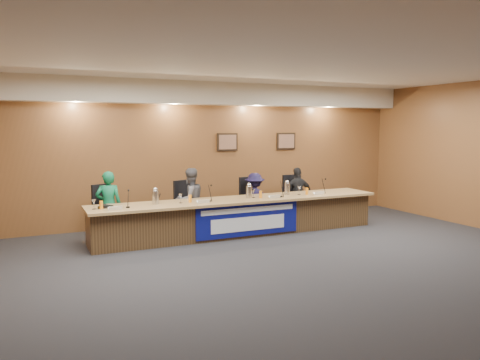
% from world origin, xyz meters
% --- Properties ---
extents(floor, '(10.00, 10.00, 0.00)m').
position_xyz_m(floor, '(0.00, 0.00, 0.00)').
color(floor, black).
rests_on(floor, ground).
extents(ceiling, '(10.00, 8.00, 0.04)m').
position_xyz_m(ceiling, '(0.00, 0.00, 3.20)').
color(ceiling, silver).
rests_on(ceiling, wall_back).
extents(wall_back, '(10.00, 0.04, 3.20)m').
position_xyz_m(wall_back, '(0.00, 4.00, 1.60)').
color(wall_back, brown).
rests_on(wall_back, floor).
extents(soffit, '(10.00, 0.50, 0.50)m').
position_xyz_m(soffit, '(0.00, 3.75, 2.95)').
color(soffit, beige).
rests_on(soffit, wall_back).
extents(dais_body, '(6.00, 0.80, 0.70)m').
position_xyz_m(dais_body, '(0.00, 2.40, 0.35)').
color(dais_body, '#45301B').
rests_on(dais_body, floor).
extents(dais_top, '(6.10, 0.95, 0.05)m').
position_xyz_m(dais_top, '(0.00, 2.35, 0.72)').
color(dais_top, olive).
rests_on(dais_top, dais_body).
extents(banner, '(2.20, 0.02, 0.65)m').
position_xyz_m(banner, '(0.00, 1.99, 0.38)').
color(banner, navy).
rests_on(banner, dais_body).
extents(banner_text_upper, '(2.00, 0.01, 0.10)m').
position_xyz_m(banner_text_upper, '(0.00, 1.97, 0.58)').
color(banner_text_upper, silver).
rests_on(banner_text_upper, banner).
extents(banner_text_lower, '(1.60, 0.01, 0.28)m').
position_xyz_m(banner_text_lower, '(0.00, 1.97, 0.30)').
color(banner_text_lower, silver).
rests_on(banner_text_lower, banner).
extents(wall_photo_left, '(0.52, 0.04, 0.42)m').
position_xyz_m(wall_photo_left, '(0.40, 3.97, 1.85)').
color(wall_photo_left, black).
rests_on(wall_photo_left, wall_back).
extents(wall_photo_right, '(0.52, 0.04, 0.42)m').
position_xyz_m(wall_photo_right, '(2.00, 3.97, 1.85)').
color(wall_photo_right, black).
rests_on(wall_photo_right, wall_back).
extents(panelist_a, '(0.56, 0.43, 1.36)m').
position_xyz_m(panelist_a, '(-2.52, 3.03, 0.68)').
color(panelist_a, '#0C5C39').
rests_on(panelist_a, floor).
extents(panelist_b, '(0.77, 0.67, 1.35)m').
position_xyz_m(panelist_b, '(-0.86, 3.03, 0.68)').
color(panelist_b, '#4F4E54').
rests_on(panelist_b, floor).
extents(panelist_c, '(0.88, 0.72, 1.19)m').
position_xyz_m(panelist_c, '(0.66, 3.03, 0.59)').
color(panelist_c, black).
rests_on(panelist_c, floor).
extents(panelist_d, '(0.79, 0.43, 1.27)m').
position_xyz_m(panelist_d, '(1.78, 3.03, 0.64)').
color(panelist_d, black).
rests_on(panelist_d, floor).
extents(office_chair_a, '(0.63, 0.63, 0.08)m').
position_xyz_m(office_chair_a, '(-2.52, 3.13, 0.48)').
color(office_chair_a, black).
rests_on(office_chair_a, floor).
extents(office_chair_b, '(0.63, 0.63, 0.08)m').
position_xyz_m(office_chair_b, '(-0.86, 3.13, 0.48)').
color(office_chair_b, black).
rests_on(office_chair_b, floor).
extents(office_chair_c, '(0.54, 0.54, 0.08)m').
position_xyz_m(office_chair_c, '(0.66, 3.13, 0.48)').
color(office_chair_c, black).
rests_on(office_chair_c, floor).
extents(office_chair_d, '(0.51, 0.51, 0.08)m').
position_xyz_m(office_chair_d, '(1.78, 3.13, 0.48)').
color(office_chair_d, black).
rests_on(office_chair_d, floor).
extents(nameplate_a, '(0.24, 0.08, 0.10)m').
position_xyz_m(nameplate_a, '(-2.56, 2.06, 0.80)').
color(nameplate_a, white).
rests_on(nameplate_a, dais_top).
extents(microphone_a, '(0.07, 0.07, 0.02)m').
position_xyz_m(microphone_a, '(-2.31, 2.23, 0.76)').
color(microphone_a, black).
rests_on(microphone_a, dais_top).
extents(juice_glass_a, '(0.06, 0.06, 0.15)m').
position_xyz_m(juice_glass_a, '(-2.77, 2.27, 0.82)').
color(juice_glass_a, orange).
rests_on(juice_glass_a, dais_top).
extents(water_glass_a, '(0.08, 0.08, 0.18)m').
position_xyz_m(water_glass_a, '(-2.89, 2.30, 0.84)').
color(water_glass_a, silver).
rests_on(water_glass_a, dais_top).
extents(nameplate_b, '(0.24, 0.08, 0.10)m').
position_xyz_m(nameplate_b, '(-0.89, 2.11, 0.80)').
color(nameplate_b, white).
rests_on(nameplate_b, dais_top).
extents(microphone_b, '(0.07, 0.07, 0.02)m').
position_xyz_m(microphone_b, '(-0.71, 2.28, 0.76)').
color(microphone_b, black).
rests_on(microphone_b, dais_top).
extents(juice_glass_b, '(0.06, 0.06, 0.15)m').
position_xyz_m(juice_glass_b, '(-1.09, 2.34, 0.82)').
color(juice_glass_b, orange).
rests_on(juice_glass_b, dais_top).
extents(water_glass_b, '(0.08, 0.08, 0.18)m').
position_xyz_m(water_glass_b, '(-1.29, 2.31, 0.84)').
color(water_glass_b, silver).
rests_on(water_glass_b, dais_top).
extents(nameplate_c, '(0.24, 0.08, 0.10)m').
position_xyz_m(nameplate_c, '(0.66, 2.10, 0.80)').
color(nameplate_c, white).
rests_on(nameplate_c, dais_top).
extents(microphone_c, '(0.07, 0.07, 0.02)m').
position_xyz_m(microphone_c, '(0.87, 2.21, 0.76)').
color(microphone_c, black).
rests_on(microphone_c, dais_top).
extents(juice_glass_c, '(0.06, 0.06, 0.15)m').
position_xyz_m(juice_glass_c, '(0.41, 2.27, 0.82)').
color(juice_glass_c, orange).
rests_on(juice_glass_c, dais_top).
extents(water_glass_c, '(0.08, 0.08, 0.18)m').
position_xyz_m(water_glass_c, '(0.29, 2.34, 0.84)').
color(water_glass_c, silver).
rests_on(water_glass_c, dais_top).
extents(nameplate_d, '(0.24, 0.08, 0.10)m').
position_xyz_m(nameplate_d, '(1.77, 2.13, 0.80)').
color(nameplate_d, white).
rests_on(nameplate_d, dais_top).
extents(microphone_d, '(0.07, 0.07, 0.02)m').
position_xyz_m(microphone_d, '(1.95, 2.27, 0.76)').
color(microphone_d, black).
rests_on(microphone_d, dais_top).
extents(juice_glass_d, '(0.06, 0.06, 0.15)m').
position_xyz_m(juice_glass_d, '(1.54, 2.28, 0.82)').
color(juice_glass_d, orange).
rests_on(juice_glass_d, dais_top).
extents(water_glass_d, '(0.08, 0.08, 0.18)m').
position_xyz_m(water_glass_d, '(1.37, 2.31, 0.84)').
color(water_glass_d, silver).
rests_on(water_glass_d, dais_top).
extents(carafe_left, '(0.12, 0.12, 0.26)m').
position_xyz_m(carafe_left, '(-1.75, 2.40, 0.88)').
color(carafe_left, silver).
rests_on(carafe_left, dais_top).
extents(carafe_mid, '(0.13, 0.13, 0.24)m').
position_xyz_m(carafe_mid, '(0.19, 2.35, 0.87)').
color(carafe_mid, silver).
rests_on(carafe_mid, dais_top).
extents(carafe_right, '(0.12, 0.12, 0.26)m').
position_xyz_m(carafe_right, '(1.14, 2.43, 0.88)').
color(carafe_right, silver).
rests_on(carafe_right, dais_top).
extents(speakerphone, '(0.32, 0.32, 0.05)m').
position_xyz_m(speakerphone, '(-2.69, 2.38, 0.78)').
color(speakerphone, black).
rests_on(speakerphone, dais_top).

